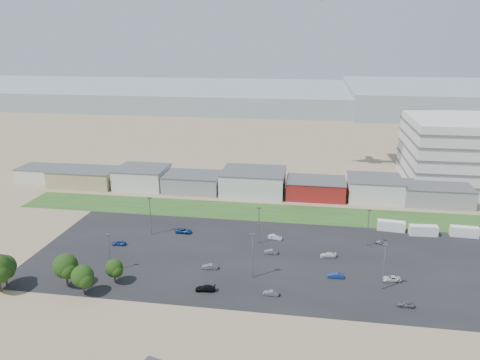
% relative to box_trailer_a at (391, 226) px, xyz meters
% --- Properties ---
extents(ground, '(700.00, 700.00, 0.00)m').
position_rel_box_trailer_a_xyz_m(ground, '(-37.71, -43.03, -1.45)').
color(ground, '#8F7D5B').
rests_on(ground, ground).
extents(parking_lot, '(120.00, 50.00, 0.01)m').
position_rel_box_trailer_a_xyz_m(parking_lot, '(-32.71, -23.03, -1.44)').
color(parking_lot, black).
rests_on(parking_lot, ground).
extents(grass_strip, '(160.00, 16.00, 0.02)m').
position_rel_box_trailer_a_xyz_m(grass_strip, '(-37.71, 8.97, -1.44)').
color(grass_strip, '#2A4B1C').
rests_on(grass_strip, ground).
extents(hills_backdrop, '(700.00, 200.00, 9.00)m').
position_rel_box_trailer_a_xyz_m(hills_backdrop, '(2.29, 271.97, 3.05)').
color(hills_backdrop, gray).
rests_on(hills_backdrop, ground).
extents(building_row, '(170.00, 20.00, 8.00)m').
position_rel_box_trailer_a_xyz_m(building_row, '(-54.71, 27.97, 2.55)').
color(building_row, silver).
rests_on(building_row, ground).
extents(box_trailer_a, '(7.93, 3.26, 2.89)m').
position_rel_box_trailer_a_xyz_m(box_trailer_a, '(0.00, 0.00, 0.00)').
color(box_trailer_a, silver).
rests_on(box_trailer_a, ground).
extents(box_trailer_b, '(7.79, 2.86, 2.87)m').
position_rel_box_trailer_a_xyz_m(box_trailer_b, '(8.49, -2.05, -0.01)').
color(box_trailer_b, silver).
rests_on(box_trailer_b, ground).
extents(box_trailer_c, '(7.63, 2.73, 2.82)m').
position_rel_box_trailer_a_xyz_m(box_trailer_c, '(19.63, -1.05, -0.04)').
color(box_trailer_c, silver).
rests_on(box_trailer_c, ground).
extents(tree_left, '(5.62, 5.62, 8.44)m').
position_rel_box_trailer_a_xyz_m(tree_left, '(-89.60, -46.35, 2.77)').
color(tree_left, black).
rests_on(tree_left, ground).
extents(tree_mid, '(5.88, 5.88, 8.83)m').
position_rel_box_trailer_a_xyz_m(tree_mid, '(-76.08, -44.33, 2.97)').
color(tree_mid, black).
rests_on(tree_mid, ground).
extents(tree_right, '(5.16, 5.16, 7.74)m').
position_rel_box_trailer_a_xyz_m(tree_right, '(-70.76, -47.01, 2.42)').
color(tree_right, black).
rests_on(tree_right, ground).
extents(tree_near, '(4.35, 4.35, 6.53)m').
position_rel_box_trailer_a_xyz_m(tree_near, '(-66.18, -41.24, 1.82)').
color(tree_near, black).
rests_on(tree_near, ground).
extents(lightpole_front_l, '(1.11, 0.46, 9.42)m').
position_rel_box_trailer_a_xyz_m(lightpole_front_l, '(-69.55, -35.93, 3.26)').
color(lightpole_front_l, slate).
rests_on(lightpole_front_l, ground).
extents(lightpole_front_m, '(1.29, 0.54, 10.97)m').
position_rel_box_trailer_a_xyz_m(lightpole_front_m, '(-35.80, -33.81, 4.04)').
color(lightpole_front_m, slate).
rests_on(lightpole_front_m, ground).
extents(lightpole_front_r, '(1.27, 0.53, 10.79)m').
position_rel_box_trailer_a_xyz_m(lightpole_front_r, '(-6.84, -34.61, 3.95)').
color(lightpole_front_r, slate).
rests_on(lightpole_front_r, ground).
extents(lightpole_back_l, '(1.29, 0.54, 11.00)m').
position_rel_box_trailer_a_xyz_m(lightpole_back_l, '(-67.33, -13.64, 4.05)').
color(lightpole_back_l, slate).
rests_on(lightpole_back_l, ground).
extents(lightpole_back_m, '(1.21, 0.50, 10.27)m').
position_rel_box_trailer_a_xyz_m(lightpole_back_m, '(-36.61, -14.75, 3.69)').
color(lightpole_back_m, slate).
rests_on(lightpole_back_m, ground).
extents(lightpole_back_r, '(1.20, 0.50, 10.22)m').
position_rel_box_trailer_a_xyz_m(lightpole_back_r, '(-7.92, -11.76, 3.67)').
color(lightpole_back_r, slate).
rests_on(lightpole_back_r, ground).
extents(parked_car_0, '(4.45, 2.51, 1.18)m').
position_rel_box_trailer_a_xyz_m(parked_car_0, '(-4.16, -30.43, -0.86)').
color(parked_car_0, silver).
rests_on(parked_car_0, ground).
extents(parked_car_1, '(3.76, 1.33, 1.24)m').
position_rel_box_trailer_a_xyz_m(parked_car_1, '(-16.75, -30.93, -0.83)').
color(parked_car_1, navy).
rests_on(parked_car_1, ground).
extents(parked_car_2, '(3.59, 1.61, 1.20)m').
position_rel_box_trailer_a_xyz_m(parked_car_2, '(-2.90, -41.03, -0.85)').
color(parked_car_2, '#595B5E').
rests_on(parked_car_2, ground).
extents(parked_car_3, '(4.60, 2.26, 1.29)m').
position_rel_box_trailer_a_xyz_m(parked_car_3, '(-45.17, -41.41, -0.80)').
color(parked_car_3, black).
rests_on(parked_car_3, ground).
extents(parked_car_4, '(3.96, 1.76, 1.26)m').
position_rel_box_trailer_a_xyz_m(parked_car_4, '(-46.42, -31.24, -0.81)').
color(parked_car_4, '#595B5E').
rests_on(parked_car_4, ground).
extents(parked_car_5, '(3.75, 1.65, 1.26)m').
position_rel_box_trailer_a_xyz_m(parked_car_5, '(-73.54, -21.87, -0.82)').
color(parked_car_5, navy).
rests_on(parked_car_5, ground).
extents(parked_car_7, '(3.57, 1.30, 1.17)m').
position_rel_box_trailer_a_xyz_m(parked_car_7, '(-32.72, -20.67, -0.86)').
color(parked_car_7, '#595B5E').
rests_on(parked_car_7, ground).
extents(parked_car_8, '(3.36, 1.62, 1.11)m').
position_rel_box_trailer_a_xyz_m(parked_car_8, '(-3.77, -10.16, -0.89)').
color(parked_car_8, '#A5A5AA').
rests_on(parked_car_8, ground).
extents(parked_car_9, '(4.80, 2.40, 1.30)m').
position_rel_box_trailer_a_xyz_m(parked_car_9, '(-58.58, -11.24, -0.79)').
color(parked_car_9, navy).
rests_on(parked_car_9, ground).
extents(parked_car_11, '(4.01, 1.82, 1.28)m').
position_rel_box_trailer_a_xyz_m(parked_car_11, '(-32.41, -11.50, -0.81)').
color(parked_car_11, silver).
rests_on(parked_car_11, ground).
extents(parked_car_12, '(4.09, 1.85, 1.16)m').
position_rel_box_trailer_a_xyz_m(parked_car_12, '(-18.23, -20.28, -0.86)').
color(parked_car_12, silver).
rests_on(parked_car_12, ground).
extents(parked_car_13, '(3.47, 1.28, 1.13)m').
position_rel_box_trailer_a_xyz_m(parked_car_13, '(-30.76, -40.95, -0.88)').
color(parked_car_13, '#595B5E').
rests_on(parked_car_13, ground).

